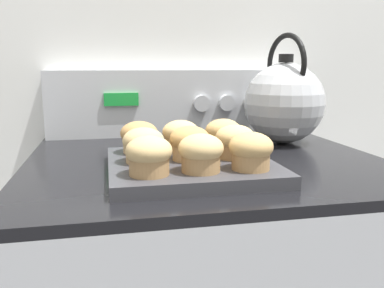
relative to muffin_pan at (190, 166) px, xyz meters
The scene contains 13 objects.
wall_back 0.54m from the muffin_pan, 83.34° to the left, with size 8.00×0.05×2.40m.
control_panel 0.42m from the muffin_pan, 82.13° to the left, with size 0.71×0.07×0.18m.
muffin_pan is the anchor object (origin of this frame).
muffin_r0_c0 0.13m from the muffin_pan, 134.05° to the right, with size 0.07×0.07×0.06m.
muffin_r0_c1 0.09m from the muffin_pan, 89.51° to the right, with size 0.07×0.07×0.06m.
muffin_r0_c2 0.13m from the muffin_pan, 45.17° to the right, with size 0.07×0.07×0.06m.
muffin_r1_c0 0.09m from the muffin_pan, behind, with size 0.07×0.07×0.06m.
muffin_r1_c1 0.04m from the muffin_pan, 93.07° to the left, with size 0.07×0.07×0.06m.
muffin_r1_c2 0.09m from the muffin_pan, ahead, with size 0.07×0.07×0.06m.
muffin_r2_c0 0.13m from the muffin_pan, 134.67° to the left, with size 0.07×0.07×0.06m.
muffin_r2_c1 0.09m from the muffin_pan, 91.50° to the left, with size 0.07×0.07×0.06m.
muffin_r2_c2 0.13m from the muffin_pan, 44.82° to the left, with size 0.07×0.07×0.06m.
tea_kettle 0.38m from the muffin_pan, 39.50° to the left, with size 0.20×0.23×0.27m.
Camera 1 is at (-0.20, -0.47, 1.10)m, focal length 38.00 mm.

